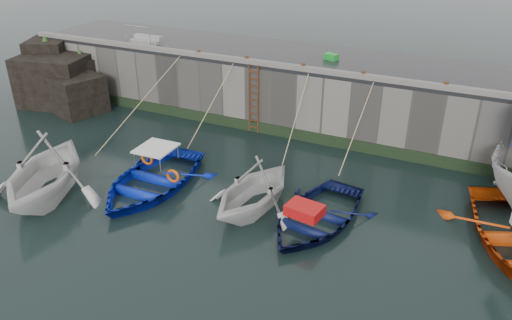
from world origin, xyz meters
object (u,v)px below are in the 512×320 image
at_px(fish_crate, 331,57).
at_px(bollard_e, 446,85).
at_px(bollard_c, 303,67).
at_px(bollard_d, 363,75).
at_px(boat_near_navy, 315,221).
at_px(boat_near_white, 49,195).
at_px(boat_near_blue, 152,187).
at_px(ladder, 254,99).
at_px(bollard_a, 199,53).
at_px(bollard_b, 247,59).
at_px(boat_near_blacktrim, 254,208).

xyz_separation_m(fish_crate, bollard_e, (5.23, -2.09, 0.00)).
xyz_separation_m(fish_crate, bollard_c, (-0.57, -2.09, 0.00)).
bearing_deg(bollard_d, boat_near_navy, -87.03).
xyz_separation_m(boat_near_white, boat_near_blue, (2.98, 2.13, 0.00)).
bearing_deg(ladder, fish_crate, 41.19).
bearing_deg(boat_near_navy, bollard_e, 73.32).
bearing_deg(fish_crate, bollard_a, -142.61).
height_order(boat_near_navy, bollard_c, bollard_c).
distance_m(boat_near_blue, bollard_d, 9.53).
relative_size(ladder, bollard_e, 11.43).
bearing_deg(ladder, boat_near_navy, -48.75).
relative_size(boat_near_white, bollard_b, 18.27).
xyz_separation_m(boat_near_white, boat_near_blacktrim, (7.09, 2.43, 0.00)).
distance_m(boat_near_blue, bollard_e, 11.80).
distance_m(boat_near_blue, bollard_c, 8.15).
distance_m(boat_near_blacktrim, bollard_a, 9.29).
xyz_separation_m(boat_near_navy, fish_crate, (-2.35, 8.26, 3.30)).
height_order(boat_near_blue, bollard_a, bollard_a).
distance_m(boat_near_navy, bollard_e, 7.57).
xyz_separation_m(boat_near_blue, bollard_e, (9.18, 6.64, 3.30)).
bearing_deg(boat_near_white, bollard_d, 21.65).
height_order(fish_crate, bollard_e, bollard_e).
relative_size(boat_near_white, bollard_e, 18.27).
bearing_deg(boat_near_blacktrim, fish_crate, 98.76).
distance_m(boat_near_blacktrim, bollard_c, 7.19).
bearing_deg(boat_near_white, fish_crate, 34.71).
xyz_separation_m(bollard_a, bollard_e, (11.00, 0.00, 0.00)).
distance_m(fish_crate, bollard_b, 3.88).
distance_m(boat_near_white, boat_near_blacktrim, 7.49).
xyz_separation_m(boat_near_white, bollard_b, (3.67, 8.78, 3.30)).
height_order(boat_near_navy, bollard_e, bollard_e).
xyz_separation_m(boat_near_navy, bollard_e, (2.88, 6.17, 3.30)).
relative_size(ladder, bollard_a, 11.43).
xyz_separation_m(boat_near_blue, bollard_a, (-1.82, 6.64, 3.30)).
height_order(boat_near_blue, boat_near_blacktrim, boat_near_blacktrim).
height_order(ladder, bollard_b, bollard_b).
height_order(boat_near_blacktrim, bollard_e, bollard_e).
bearing_deg(boat_near_white, boat_near_blacktrim, -3.83).
xyz_separation_m(boat_near_white, fish_crate, (6.94, 10.86, 3.30)).
distance_m(boat_near_white, bollard_d, 12.97).
relative_size(boat_near_blue, bollard_c, 19.16).
relative_size(boat_near_navy, bollard_a, 17.01).
distance_m(boat_near_white, bollard_a, 9.45).
relative_size(ladder, boat_near_navy, 0.67).
bearing_deg(boat_near_blacktrim, ladder, 123.64).
height_order(bollard_a, bollard_b, same).
distance_m(boat_near_blue, fish_crate, 10.13).
height_order(ladder, boat_near_white, ladder).
xyz_separation_m(bollard_b, bollard_d, (5.30, 0.00, 0.00)).
distance_m(boat_near_blacktrim, fish_crate, 9.06).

